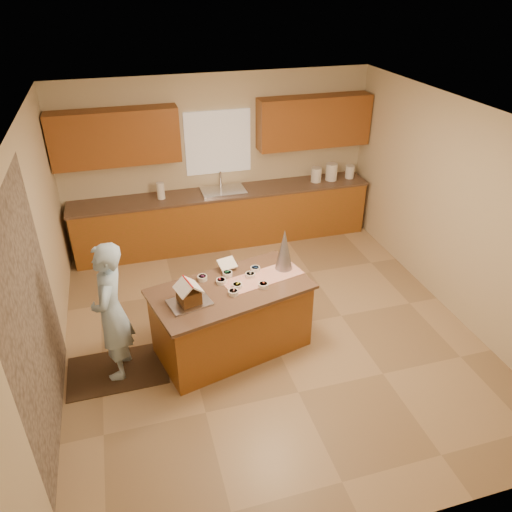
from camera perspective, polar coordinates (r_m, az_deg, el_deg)
name	(u,v)px	position (r m, az deg, el deg)	size (l,w,h in m)	color
floor	(268,329)	(6.39, 1.37, -8.51)	(5.50, 5.50, 0.00)	tan
ceiling	(271,119)	(5.15, 1.75, 15.59)	(5.50, 5.50, 0.00)	silver
wall_back	(218,160)	(8.10, -4.40, 11.06)	(5.50, 5.50, 0.00)	beige
wall_front	(389,419)	(3.65, 15.19, -17.77)	(5.50, 5.50, 0.00)	beige
wall_left	(37,269)	(5.52, -24.05, -1.35)	(5.50, 5.50, 0.00)	beige
wall_right	(456,211)	(6.76, 22.27, 4.82)	(5.50, 5.50, 0.00)	beige
stone_accent	(34,322)	(4.91, -24.39, -7.05)	(2.50, 2.50, 0.00)	gray
window_curtain	(218,142)	(7.97, -4.44, 13.03)	(1.05, 0.03, 1.00)	white
back_counter_base	(224,219)	(8.17, -3.70, 4.37)	(4.80, 0.60, 0.88)	#95451F
back_counter_top	(223,193)	(7.98, -3.81, 7.34)	(4.85, 0.63, 0.04)	brown
upper_cabinet_left	(115,137)	(7.61, -16.05, 13.09)	(1.85, 0.35, 0.80)	brown
upper_cabinet_right	(314,122)	(8.21, 6.74, 15.24)	(1.85, 0.35, 0.80)	brown
sink	(223,193)	(7.99, -3.81, 7.27)	(0.70, 0.45, 0.12)	silver
faucet	(221,180)	(8.09, -4.14, 8.86)	(0.03, 0.03, 0.28)	silver
island_base	(232,320)	(5.86, -2.84, -7.43)	(1.72, 0.86, 0.84)	#95451F
island_top	(231,289)	(5.61, -2.95, -3.86)	(1.80, 0.94, 0.04)	brown
table_runner	(263,277)	(5.77, 0.85, -2.48)	(0.96, 0.34, 0.01)	#B2270C
baking_tray	(190,303)	(5.38, -7.73, -5.38)	(0.44, 0.33, 0.02)	silver
cookbook	(227,264)	(5.88, -3.38, -0.89)	(0.21, 0.02, 0.17)	white
tinsel_tree	(284,250)	(5.81, 3.30, 0.75)	(0.21, 0.21, 0.53)	#ACAEB8
rug	(118,370)	(6.03, -15.78, -12.68)	(1.11, 0.73, 0.01)	black
boy	(111,312)	(5.52, -16.45, -6.28)	(0.60, 0.39, 1.64)	#AED6F7
canister_a	(316,175)	(8.38, 7.01, 9.36)	(0.17, 0.17, 0.24)	white
canister_b	(332,172)	(8.48, 8.77, 9.64)	(0.20, 0.20, 0.28)	white
canister_c	(350,172)	(8.64, 10.84, 9.60)	(0.15, 0.15, 0.22)	white
paper_towel	(161,191)	(7.80, -11.02, 7.45)	(0.12, 0.12, 0.26)	white
gingerbread_house	(189,294)	(5.31, -7.81, -4.40)	(0.32, 0.32, 0.27)	#563316
candy_bowls	(236,280)	(5.68, -2.30, -2.80)	(0.76, 0.52, 0.05)	red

